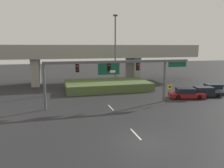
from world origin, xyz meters
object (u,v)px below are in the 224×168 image
at_px(speed_limit_sign, 170,91).
at_px(parked_sedan_mid_right, 204,92).
at_px(parked_sedan_near_right, 186,94).
at_px(signal_gantry, 118,68).
at_px(parked_sedan_far_right, 214,89).
at_px(highway_light_pole_near, 115,50).

distance_m(speed_limit_sign, parked_sedan_mid_right, 7.15).
bearing_deg(parked_sedan_near_right, signal_gantry, -161.26).
relative_size(parked_sedan_near_right, parked_sedan_far_right, 1.05).
distance_m(parked_sedan_mid_right, parked_sedan_far_right, 3.12).
height_order(signal_gantry, parked_sedan_mid_right, signal_gantry).
bearing_deg(signal_gantry, highway_light_pole_near, 75.79).
height_order(parked_sedan_mid_right, parked_sedan_far_right, parked_sedan_far_right).
relative_size(speed_limit_sign, parked_sedan_far_right, 0.51).
xyz_separation_m(signal_gantry, speed_limit_sign, (6.60, -0.89, -2.92)).
bearing_deg(parked_sedan_mid_right, highway_light_pole_near, 146.94).
bearing_deg(signal_gantry, parked_sedan_mid_right, 4.95).
distance_m(signal_gantry, speed_limit_sign, 7.27).
height_order(highway_light_pole_near, parked_sedan_near_right, highway_light_pole_near).
bearing_deg(speed_limit_sign, signal_gantry, 172.32).
xyz_separation_m(signal_gantry, parked_sedan_mid_right, (13.38, 1.16, -3.88)).
xyz_separation_m(highway_light_pole_near, parked_sedan_far_right, (13.19, -9.15, -5.92)).
xyz_separation_m(speed_limit_sign, parked_sedan_near_right, (3.63, 1.79, -0.94)).
bearing_deg(signal_gantry, parked_sedan_far_right, 9.02).
bearing_deg(speed_limit_sign, parked_sedan_far_right, 19.85).
height_order(signal_gantry, parked_sedan_near_right, signal_gantry).
xyz_separation_m(highway_light_pole_near, parked_sedan_near_right, (7.26, -10.82, -5.93)).
distance_m(speed_limit_sign, highway_light_pole_near, 14.03).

